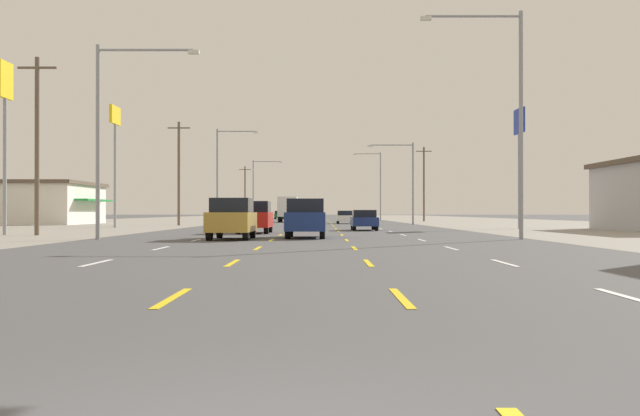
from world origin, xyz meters
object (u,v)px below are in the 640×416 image
Objects in this scene: suv_inner_left_mid at (252,217)px; sedan_inner_right_far at (342,217)px; suv_center_turn_near at (303,218)px; pole_sign_left_row_1 at (2,106)px; streetlight_left_row_2 at (254,185)px; streetlight_left_row_1 at (219,169)px; pole_sign_left_row_2 at (112,134)px; box_truck_inner_left_farther at (285,208)px; pole_sign_right_row_1 at (516,136)px; streetlight_right_row_0 at (508,107)px; streetlight_right_row_1 at (405,176)px; streetlight_right_row_2 at (375,181)px; suv_inner_left_nearest at (229,218)px; sedan_far_left_farthest at (261,216)px; streetlight_left_row_0 at (107,124)px; hatchback_far_left_distant_a at (277,215)px; sedan_inner_right_midfar at (361,220)px.

suv_inner_left_mid is 37.00m from sedan_inner_right_far.
pole_sign_left_row_1 is at bearing 165.21° from suv_center_turn_near.
streetlight_left_row_1 is at bearing -90.11° from streetlight_left_row_2.
box_truck_inner_left_farther is at bearing 68.12° from pole_sign_left_row_2.
sedan_inner_right_far is 0.62× the size of box_truck_inner_left_farther.
streetlight_right_row_0 is at bearing -106.46° from pole_sign_right_row_1.
suv_center_turn_near is 0.49× the size of pole_sign_left_row_1.
pole_sign_right_row_1 is at bearing -69.40° from streetlight_right_row_1.
streetlight_left_row_1 is at bearing -115.86° from streetlight_right_row_2.
suv_inner_left_nearest reaches higher than sedan_far_left_farthest.
streetlight_left_row_0 is at bearing -105.46° from sedan_inner_right_far.
streetlight_right_row_1 is (13.11, 29.93, 4.05)m from suv_inner_left_mid.
suv_inner_left_mid is 54.65m from sedan_far_left_farthest.
pole_sign_left_row_2 is at bearing -97.64° from hatchback_far_left_distant_a.
suv_center_turn_near is 0.48× the size of pole_sign_left_row_2.
box_truck_inner_left_farther is (-3.38, 56.14, 0.81)m from suv_center_turn_near.
streetlight_left_row_1 is (-6.10, -18.28, 3.93)m from box_truck_inner_left_farther.
streetlight_right_row_0 is (27.25, -6.82, -1.02)m from pole_sign_left_row_1.
streetlight_left_row_0 reaches higher than sedan_inner_right_midfar.
pole_sign_right_row_1 is 1.01× the size of streetlight_left_row_0.
streetlight_left_row_1 is at bearing 101.64° from suv_inner_left_mid.
streetlight_left_row_0 is at bearing -127.66° from sedan_inner_right_midfar.
streetlight_right_row_1 is (26.25, 14.28, -2.79)m from pole_sign_left_row_2.
sedan_inner_right_midfar is 23.23m from pole_sign_left_row_2.
hatchback_far_left_distant_a is 0.42× the size of streetlight_left_row_0.
pole_sign_left_row_2 is at bearing -133.95° from sedan_inner_right_far.
streetlight_right_row_0 is at bearing -37.61° from suv_inner_left_mid.
sedan_far_left_farthest is 0.53× the size of streetlight_right_row_1.
streetlight_left_row_0 is at bearing -103.54° from streetlight_right_row_2.
pole_sign_left_row_1 is (-13.86, 6.56, 6.36)m from suv_inner_left_nearest.
sedan_inner_right_midfar is 19.03m from streetlight_right_row_0.
streetlight_left_row_2 is at bearing 105.43° from box_truck_inner_left_farther.
suv_inner_left_mid is 1.09× the size of sedan_inner_right_midfar.
sedan_far_left_farthest is at bearing 87.88° from streetlight_left_row_0.
sedan_inner_right_far is 1.00× the size of sedan_far_left_farthest.
hatchback_far_left_distant_a is 60.56m from streetlight_right_row_1.
pole_sign_right_row_1 reaches higher than sedan_inner_right_midfar.
sedan_inner_right_midfar is at bearing -157.77° from pole_sign_right_row_1.
pole_sign_right_row_1 is 31.50m from streetlight_left_row_1.
streetlight_left_row_2 is (7.97, 73.36, -1.75)m from pole_sign_left_row_1.
streetlight_right_row_1 reaches higher than suv_inner_left_mid.
streetlight_right_row_2 reaches higher than streetlight_right_row_1.
suv_inner_left_nearest is at bearing -88.11° from hatchback_far_left_distant_a.
box_truck_inner_left_farther is at bearing 74.82° from pole_sign_left_row_1.
streetlight_right_row_2 is (0.16, 40.09, 1.18)m from streetlight_right_row_1.
box_truck_inner_left_farther is 35.61m from pole_sign_left_row_2.
streetlight_right_row_2 reaches higher than hatchback_far_left_distant_a.
suv_inner_left_mid is at bearing -100.73° from streetlight_right_row_2.
streetlight_right_row_0 reaches higher than sedan_far_left_farthest.
sedan_far_left_farthest is 40.65m from pole_sign_left_row_2.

